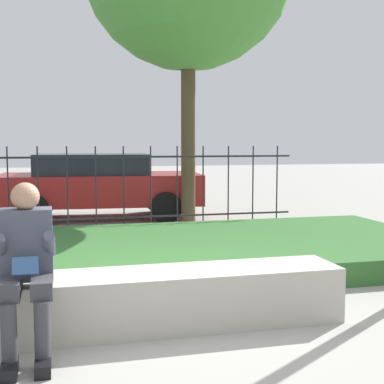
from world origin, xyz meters
TOP-DOWN VIEW (x-y plane):
  - ground_plane at (0.00, 0.00)m, footprint 60.00×60.00m
  - stone_bench at (0.08, 0.00)m, footprint 2.97×0.60m
  - person_seated_reader at (-1.09, -0.33)m, footprint 0.42×0.73m
  - grass_berm at (0.00, 2.37)m, footprint 8.50×3.34m
  - iron_fence at (-0.00, 4.61)m, footprint 6.50×0.03m
  - car_parked_center at (-0.03, 6.75)m, footprint 4.21×2.17m

SIDE VIEW (x-z plane):
  - ground_plane at x=0.00m, z-range 0.00..0.00m
  - grass_berm at x=0.00m, z-range 0.00..0.28m
  - stone_bench at x=0.08m, z-range -0.03..0.46m
  - person_seated_reader at x=-1.09m, z-range 0.07..1.35m
  - car_parked_center at x=-0.03m, z-range 0.05..1.39m
  - iron_fence at x=0.00m, z-range 0.03..1.55m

